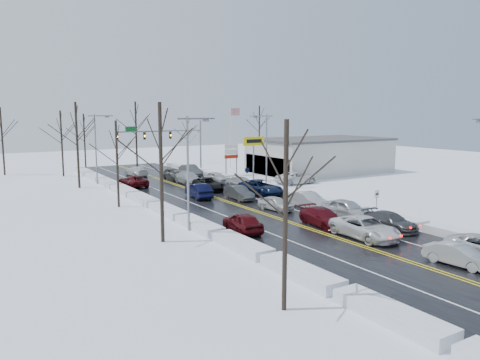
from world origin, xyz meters
TOP-DOWN VIEW (x-y plane):
  - ground at (0.00, 0.00)m, footprint 160.00×160.00m
  - road_surface at (0.00, 2.00)m, footprint 14.00×84.00m
  - snow_bank_left at (-7.60, 2.00)m, footprint 1.57×72.00m
  - snow_bank_right at (7.60, 2.00)m, footprint 1.57×72.00m
  - traffic_signal_mast at (3.45, 27.99)m, footprint 13.28×0.39m
  - tires_plus_sign at (10.50, 15.99)m, footprint 3.20×0.34m
  - used_vehicles_sign at (10.50, 22.00)m, footprint 2.20×0.22m
  - speed_limit_sign at (8.20, -8.00)m, footprint 0.55×0.09m
  - flagpole at (15.17, 30.00)m, footprint 1.87×1.20m
  - dealership_building at (23.98, 18.00)m, footprint 20.40×12.40m
  - streetlight_ne at (8.30, 10.00)m, footprint 3.20×0.25m
  - streetlight_sw at (-8.30, -4.00)m, footprint 3.20×0.25m
  - streetlight_nw at (-8.30, 24.00)m, footprint 3.20×0.25m
  - tree_left_a at (-11.00, -20.00)m, footprint 3.60×3.60m
  - tree_left_b at (-11.50, -6.00)m, footprint 4.00×4.00m
  - tree_left_c at (-10.50, 8.00)m, footprint 3.40×3.40m
  - tree_left_d at (-11.20, 22.00)m, footprint 4.20×4.20m
  - tree_left_e at (-10.80, 34.00)m, footprint 3.80×3.80m
  - tree_far_a at (-18.00, 40.00)m, footprint 4.00×4.00m
  - tree_far_b at (-6.00, 41.00)m, footprint 3.60×3.60m
  - tree_far_c at (2.00, 39.00)m, footprint 4.40×4.40m
  - tree_far_d at (12.00, 40.50)m, footprint 3.40×3.40m
  - tree_far_e at (28.00, 41.00)m, footprint 4.20×4.20m
  - queued_car_1 at (1.95, -20.35)m, footprint 1.94×4.28m
  - queued_car_2 at (1.73, -12.87)m, footprint 2.84×5.84m
  - queued_car_3 at (1.60, -8.33)m, footprint 2.52×5.19m
  - queued_car_4 at (1.86, -1.32)m, footprint 2.10×4.09m
  - queued_car_5 at (1.69, 5.20)m, footprint 1.61×4.40m
  - queued_car_6 at (1.60, 12.14)m, footprint 3.21×5.78m
  - queued_car_7 at (1.74, 18.06)m, footprint 2.33×5.45m
  - queued_car_8 at (1.56, 22.54)m, footprint 2.08×4.77m
  - queued_car_11 at (5.33, -12.11)m, footprint 1.96×4.80m
  - queued_car_12 at (5.15, -7.47)m, footprint 2.40×5.15m
  - queued_car_13 at (5.11, -2.23)m, footprint 1.97×4.87m
  - queued_car_14 at (5.34, 6.48)m, footprint 3.11×6.17m
  - queued_car_15 at (5.26, 10.45)m, footprint 2.48×5.29m
  - queued_car_16 at (5.30, 16.90)m, footprint 2.27×4.44m
  - queued_car_17 at (5.25, 24.87)m, footprint 1.80×4.94m
  - oncoming_car_0 at (-1.55, 8.33)m, footprint 2.13×4.93m
  - oncoming_car_1 at (-5.18, 19.48)m, footprint 2.63×5.25m
  - oncoming_car_2 at (-1.56, 28.99)m, footprint 2.53×4.99m
  - oncoming_car_3 at (-5.09, -6.57)m, footprint 2.35×4.77m
  - parked_car_0 at (13.83, 10.75)m, footprint 5.73×2.70m
  - parked_car_1 at (16.92, 15.30)m, footprint 2.37×5.23m
  - parked_car_2 at (14.94, 21.73)m, footprint 2.28×4.84m

SIDE VIEW (x-z plane):
  - ground at x=0.00m, z-range 0.00..0.00m
  - snow_bank_left at x=-7.60m, z-range -0.33..0.33m
  - snow_bank_right at x=7.60m, z-range -0.33..0.33m
  - queued_car_1 at x=1.95m, z-range -0.68..0.68m
  - queued_car_2 at x=1.73m, z-range -0.80..0.80m
  - queued_car_3 at x=1.60m, z-range -0.73..0.73m
  - queued_car_4 at x=1.86m, z-range -0.67..0.67m
  - queued_car_5 at x=1.69m, z-range -0.72..0.72m
  - queued_car_6 at x=1.60m, z-range -0.76..0.76m
  - queued_car_7 at x=1.74m, z-range -0.78..0.78m
  - queued_car_8 at x=1.56m, z-range -0.80..0.80m
  - queued_car_11 at x=5.33m, z-range -0.70..0.70m
  - queued_car_12 at x=5.15m, z-range -0.85..0.85m
  - queued_car_13 at x=5.11m, z-range -0.79..0.79m
  - queued_car_14 at x=5.34m, z-range -0.84..0.84m
  - queued_car_15 at x=5.26m, z-range -0.75..0.75m
  - queued_car_16 at x=5.30m, z-range -0.72..0.72m
  - queued_car_17 at x=5.25m, z-range -0.81..0.81m
  - oncoming_car_0 at x=-1.55m, z-range -0.79..0.79m
  - oncoming_car_1 at x=-5.18m, z-range -0.71..0.71m
  - oncoming_car_2 at x=-1.56m, z-range -0.69..0.69m
  - oncoming_car_3 at x=-5.09m, z-range -0.78..0.78m
  - parked_car_0 at x=13.83m, z-range -0.79..0.79m
  - parked_car_1 at x=16.92m, z-range -0.74..0.74m
  - parked_car_2 at x=14.94m, z-range -0.80..0.80m
  - road_surface at x=0.00m, z-range 0.00..0.01m
  - speed_limit_sign at x=8.20m, z-range 0.46..2.81m
  - dealership_building at x=23.98m, z-range 0.01..5.31m
  - used_vehicles_sign at x=10.50m, z-range 0.99..5.64m
  - tires_plus_sign at x=10.50m, z-range 1.99..7.99m
  - streetlight_ne at x=8.30m, z-range 0.81..9.81m
  - streetlight_sw at x=-8.30m, z-range 0.81..9.81m
  - streetlight_nw at x=-8.30m, z-range 0.81..9.81m
  - traffic_signal_mast at x=3.45m, z-range 1.48..9.48m
  - flagpole at x=15.17m, z-range 0.93..10.93m
  - tree_left_c at x=-10.50m, z-range 1.69..10.19m
  - tree_far_d at x=12.00m, z-range 1.69..10.19m
  - tree_left_a at x=-11.00m, z-range 1.79..10.79m
  - tree_far_b at x=-6.00m, z-range 1.79..10.79m
  - tree_left_e at x=-10.80m, z-range 1.89..11.39m
  - tree_left_b at x=-11.50m, z-range 1.99..11.99m
  - tree_far_a at x=-18.00m, z-range 1.99..11.99m
  - tree_left_d at x=-11.20m, z-range 2.08..12.58m
  - tree_far_e at x=28.00m, z-range 2.08..12.58m
  - tree_far_c at x=2.00m, z-range 2.18..13.18m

